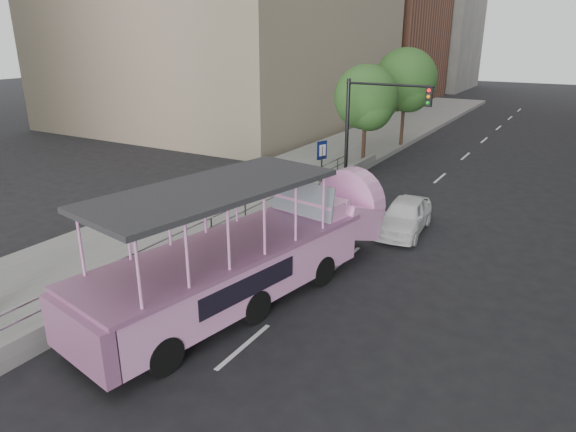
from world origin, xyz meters
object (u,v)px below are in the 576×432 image
at_px(street_tree_near, 367,100).
at_px(street_tree_far, 406,82).
at_px(parking_sign, 322,162).
at_px(car, 405,216).
at_px(duck_boat, 255,251).
at_px(traffic_signal, 371,116).

height_order(street_tree_near, street_tree_far, street_tree_far).
bearing_deg(street_tree_far, parking_sign, -89.50).
bearing_deg(car, street_tree_far, 104.24).
bearing_deg(street_tree_near, duck_boat, -79.02).
bearing_deg(parking_sign, street_tree_far, 90.50).
relative_size(duck_boat, street_tree_far, 1.70).
bearing_deg(parking_sign, duck_boat, -74.20).
relative_size(car, parking_sign, 1.47).
bearing_deg(traffic_signal, parking_sign, -117.36).
height_order(traffic_signal, street_tree_near, street_tree_near).
distance_m(duck_boat, street_tree_far, 21.81).
bearing_deg(traffic_signal, car, -54.68).
height_order(duck_boat, parking_sign, duck_boat).
height_order(parking_sign, street_tree_far, street_tree_far).
bearing_deg(duck_boat, car, 72.66).
bearing_deg(street_tree_far, traffic_signal, -81.57).
bearing_deg(street_tree_far, car, -71.05).
xyz_separation_m(duck_boat, car, (2.17, 6.96, -0.67)).
bearing_deg(street_tree_near, car, -58.60).
distance_m(duck_boat, traffic_signal, 12.27).
bearing_deg(duck_boat, parking_sign, 105.80).
height_order(traffic_signal, street_tree_far, street_tree_far).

